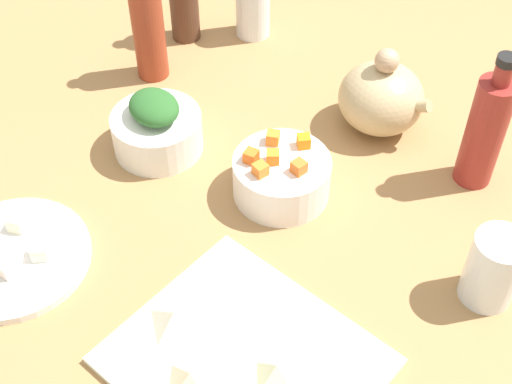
{
  "coord_description": "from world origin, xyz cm",
  "views": [
    {
      "loc": [
        41.14,
        -53.05,
        78.6
      ],
      "look_at": [
        0.0,
        0.0,
        8.0
      ],
      "focal_mm": 49.97,
      "sensor_mm": 36.0,
      "label": 1
    }
  ],
  "objects_px": {
    "bottle_0": "(148,28)",
    "drinking_glass_0": "(493,269)",
    "plate_tofu": "(13,258)",
    "teapot": "(381,97)",
    "drinking_glass_1": "(253,2)",
    "cutting_board": "(245,361)",
    "bowl_carrots": "(280,176)",
    "bottle_2": "(485,130)",
    "bowl_greens": "(157,132)"
  },
  "relations": [
    {
      "from": "bottle_0",
      "to": "drinking_glass_0",
      "type": "distance_m",
      "value": 0.66
    },
    {
      "from": "plate_tofu",
      "to": "teapot",
      "type": "height_order",
      "value": "teapot"
    },
    {
      "from": "drinking_glass_1",
      "to": "drinking_glass_0",
      "type": "bearing_deg",
      "value": -25.3
    },
    {
      "from": "cutting_board",
      "to": "bowl_carrots",
      "type": "bearing_deg",
      "value": 118.32
    },
    {
      "from": "plate_tofu",
      "to": "bottle_2",
      "type": "distance_m",
      "value": 0.67
    },
    {
      "from": "plate_tofu",
      "to": "bowl_carrots",
      "type": "distance_m",
      "value": 0.38
    },
    {
      "from": "bowl_carrots",
      "to": "bottle_2",
      "type": "distance_m",
      "value": 0.3
    },
    {
      "from": "bowl_carrots",
      "to": "drinking_glass_0",
      "type": "distance_m",
      "value": 0.32
    },
    {
      "from": "teapot",
      "to": "drinking_glass_0",
      "type": "relative_size",
      "value": 1.44
    },
    {
      "from": "drinking_glass_0",
      "to": "cutting_board",
      "type": "bearing_deg",
      "value": -124.09
    },
    {
      "from": "bowl_greens",
      "to": "drinking_glass_1",
      "type": "xyz_separation_m",
      "value": [
        -0.08,
        0.34,
        0.04
      ]
    },
    {
      "from": "bowl_greens",
      "to": "teapot",
      "type": "distance_m",
      "value": 0.35
    },
    {
      "from": "bowl_carrots",
      "to": "drinking_glass_0",
      "type": "height_order",
      "value": "drinking_glass_0"
    },
    {
      "from": "bowl_greens",
      "to": "bottle_2",
      "type": "height_order",
      "value": "bottle_2"
    },
    {
      "from": "bowl_greens",
      "to": "bowl_carrots",
      "type": "distance_m",
      "value": 0.21
    },
    {
      "from": "teapot",
      "to": "bowl_greens",
      "type": "bearing_deg",
      "value": -133.61
    },
    {
      "from": "drinking_glass_1",
      "to": "bowl_greens",
      "type": "bearing_deg",
      "value": -77.12
    },
    {
      "from": "cutting_board",
      "to": "drinking_glass_0",
      "type": "height_order",
      "value": "drinking_glass_0"
    },
    {
      "from": "plate_tofu",
      "to": "bottle_2",
      "type": "relative_size",
      "value": 0.95
    },
    {
      "from": "bowl_greens",
      "to": "drinking_glass_0",
      "type": "relative_size",
      "value": 1.31
    },
    {
      "from": "cutting_board",
      "to": "bottle_2",
      "type": "distance_m",
      "value": 0.47
    },
    {
      "from": "drinking_glass_0",
      "to": "drinking_glass_1",
      "type": "distance_m",
      "value": 0.66
    },
    {
      "from": "bottle_2",
      "to": "drinking_glass_1",
      "type": "distance_m",
      "value": 0.5
    },
    {
      "from": "cutting_board",
      "to": "bottle_2",
      "type": "relative_size",
      "value": 1.34
    },
    {
      "from": "drinking_glass_0",
      "to": "bowl_carrots",
      "type": "bearing_deg",
      "value": -177.37
    },
    {
      "from": "drinking_glass_0",
      "to": "bottle_2",
      "type": "bearing_deg",
      "value": 120.29
    },
    {
      "from": "bottle_0",
      "to": "drinking_glass_0",
      "type": "xyz_separation_m",
      "value": [
        0.66,
        -0.08,
        -0.04
      ]
    },
    {
      "from": "plate_tofu",
      "to": "bottle_0",
      "type": "xyz_separation_m",
      "value": [
        -0.14,
        0.42,
        0.09
      ]
    },
    {
      "from": "plate_tofu",
      "to": "bowl_carrots",
      "type": "xyz_separation_m",
      "value": [
        0.21,
        0.32,
        0.03
      ]
    },
    {
      "from": "bottle_2",
      "to": "plate_tofu",
      "type": "bearing_deg",
      "value": -128.55
    },
    {
      "from": "bowl_carrots",
      "to": "bottle_2",
      "type": "xyz_separation_m",
      "value": [
        0.21,
        0.2,
        0.06
      ]
    },
    {
      "from": "bowl_greens",
      "to": "bottle_2",
      "type": "xyz_separation_m",
      "value": [
        0.41,
        0.24,
        0.06
      ]
    },
    {
      "from": "teapot",
      "to": "drinking_glass_1",
      "type": "bearing_deg",
      "value": 165.42
    },
    {
      "from": "cutting_board",
      "to": "plate_tofu",
      "type": "height_order",
      "value": "plate_tofu"
    },
    {
      "from": "plate_tofu",
      "to": "teapot",
      "type": "xyz_separation_m",
      "value": [
        0.24,
        0.54,
        0.05
      ]
    },
    {
      "from": "teapot",
      "to": "drinking_glass_0",
      "type": "xyz_separation_m",
      "value": [
        0.28,
        -0.2,
        -0.0
      ]
    },
    {
      "from": "plate_tofu",
      "to": "drinking_glass_1",
      "type": "relative_size",
      "value": 1.57
    },
    {
      "from": "bottle_2",
      "to": "bottle_0",
      "type": "bearing_deg",
      "value": -169.19
    },
    {
      "from": "bowl_carrots",
      "to": "drinking_glass_0",
      "type": "bearing_deg",
      "value": 2.63
    },
    {
      "from": "bottle_2",
      "to": "drinking_glass_0",
      "type": "xyz_separation_m",
      "value": [
        0.11,
        -0.18,
        -0.04
      ]
    },
    {
      "from": "bowl_greens",
      "to": "drinking_glass_1",
      "type": "relative_size",
      "value": 1.04
    },
    {
      "from": "cutting_board",
      "to": "drinking_glass_0",
      "type": "xyz_separation_m",
      "value": [
        0.18,
        0.27,
        0.05
      ]
    },
    {
      "from": "cutting_board",
      "to": "teapot",
      "type": "bearing_deg",
      "value": 102.0
    },
    {
      "from": "cutting_board",
      "to": "plate_tofu",
      "type": "bearing_deg",
      "value": -168.6
    },
    {
      "from": "bottle_2",
      "to": "drinking_glass_0",
      "type": "height_order",
      "value": "bottle_2"
    },
    {
      "from": "cutting_board",
      "to": "plate_tofu",
      "type": "relative_size",
      "value": 1.4
    },
    {
      "from": "bowl_greens",
      "to": "bottle_2",
      "type": "bearing_deg",
      "value": 29.88
    },
    {
      "from": "plate_tofu",
      "to": "bottle_2",
      "type": "height_order",
      "value": "bottle_2"
    },
    {
      "from": "cutting_board",
      "to": "teapot",
      "type": "height_order",
      "value": "teapot"
    },
    {
      "from": "bowl_carrots",
      "to": "bottle_2",
      "type": "bearing_deg",
      "value": 43.55
    }
  ]
}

